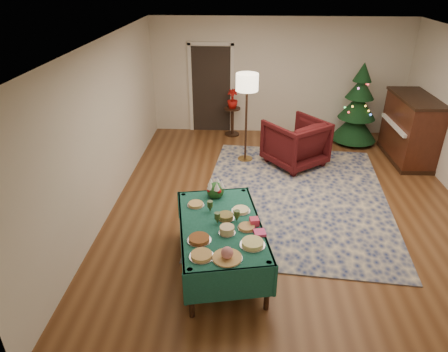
# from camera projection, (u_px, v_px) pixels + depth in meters

# --- Properties ---
(room_shell) EXTENTS (7.00, 7.00, 7.00)m
(room_shell) POSITION_uv_depth(u_px,v_px,m) (294.00, 131.00, 6.30)
(room_shell) COLOR #593319
(room_shell) RESTS_ON ground
(doorway) EXTENTS (1.08, 0.04, 2.16)m
(doorway) POSITION_uv_depth(u_px,v_px,m) (211.00, 87.00, 9.58)
(doorway) COLOR black
(doorway) RESTS_ON ground
(rug) EXTENTS (3.57, 4.48, 0.02)m
(rug) POSITION_uv_depth(u_px,v_px,m) (295.00, 196.00, 7.15)
(rug) COLOR navy
(rug) RESTS_ON ground
(buffet_table) EXTENTS (1.38, 1.98, 0.71)m
(buffet_table) POSITION_uv_depth(u_px,v_px,m) (221.00, 233.00, 5.20)
(buffet_table) COLOR black
(buffet_table) RESTS_ON ground
(platter_0) EXTENTS (0.29, 0.29, 0.04)m
(platter_0) POSITION_uv_depth(u_px,v_px,m) (202.00, 255.00, 4.54)
(platter_0) COLOR silver
(platter_0) RESTS_ON buffet_table
(platter_1) EXTENTS (0.35, 0.35, 0.15)m
(platter_1) POSITION_uv_depth(u_px,v_px,m) (227.00, 254.00, 4.50)
(platter_1) COLOR silver
(platter_1) RESTS_ON buffet_table
(platter_2) EXTENTS (0.30, 0.30, 0.06)m
(platter_2) POSITION_uv_depth(u_px,v_px,m) (253.00, 243.00, 4.73)
(platter_2) COLOR silver
(platter_2) RESTS_ON buffet_table
(platter_3) EXTENTS (0.29, 0.29, 0.05)m
(platter_3) POSITION_uv_depth(u_px,v_px,m) (199.00, 239.00, 4.81)
(platter_3) COLOR silver
(platter_3) RESTS_ON buffet_table
(platter_4) EXTENTS (0.21, 0.21, 0.10)m
(platter_4) POSITION_uv_depth(u_px,v_px,m) (227.00, 230.00, 4.94)
(platter_4) COLOR silver
(platter_4) RESTS_ON buffet_table
(platter_5) EXTENTS (0.24, 0.24, 0.04)m
(platter_5) POSITION_uv_depth(u_px,v_px,m) (247.00, 227.00, 5.04)
(platter_5) COLOR silver
(platter_5) RESTS_ON buffet_table
(platter_6) EXTENTS (0.23, 0.23, 0.07)m
(platter_6) POSITION_uv_depth(u_px,v_px,m) (226.00, 217.00, 5.23)
(platter_6) COLOR silver
(platter_6) RESTS_ON buffet_table
(platter_7) EXTENTS (0.25, 0.25, 0.04)m
(platter_7) POSITION_uv_depth(u_px,v_px,m) (241.00, 210.00, 5.40)
(platter_7) COLOR silver
(platter_7) RESTS_ON buffet_table
(platter_8) EXTENTS (0.24, 0.24, 0.04)m
(platter_8) POSITION_uv_depth(u_px,v_px,m) (196.00, 204.00, 5.53)
(platter_8) COLOR silver
(platter_8) RESTS_ON buffet_table
(goblet_0) EXTENTS (0.08, 0.08, 0.17)m
(goblet_0) POSITION_uv_depth(u_px,v_px,m) (210.00, 206.00, 5.35)
(goblet_0) COLOR #2D471E
(goblet_0) RESTS_ON buffet_table
(goblet_1) EXTENTS (0.08, 0.08, 0.17)m
(goblet_1) POSITION_uv_depth(u_px,v_px,m) (237.00, 216.00, 5.15)
(goblet_1) COLOR #2D471E
(goblet_1) RESTS_ON buffet_table
(goblet_2) EXTENTS (0.08, 0.08, 0.17)m
(goblet_2) POSITION_uv_depth(u_px,v_px,m) (217.00, 218.00, 5.10)
(goblet_2) COLOR #2D471E
(goblet_2) RESTS_ON buffet_table
(napkin_stack) EXTENTS (0.17, 0.17, 0.04)m
(napkin_stack) POSITION_uv_depth(u_px,v_px,m) (260.00, 233.00, 4.93)
(napkin_stack) COLOR #F14385
(napkin_stack) RESTS_ON buffet_table
(gift_box) EXTENTS (0.13, 0.13, 0.09)m
(gift_box) POSITION_uv_depth(u_px,v_px,m) (254.00, 222.00, 5.10)
(gift_box) COLOR #D43A5E
(gift_box) RESTS_ON buffet_table
(centerpiece) EXTENTS (0.26, 0.26, 0.29)m
(centerpiece) POSITION_uv_depth(u_px,v_px,m) (215.00, 189.00, 5.71)
(centerpiece) COLOR #1E4C1E
(centerpiece) RESTS_ON buffet_table
(armchair) EXTENTS (1.40, 1.39, 1.06)m
(armchair) POSITION_uv_depth(u_px,v_px,m) (295.00, 140.00, 8.09)
(armchair) COLOR #3F0D0F
(armchair) RESTS_ON ground
(floor_lamp) EXTENTS (0.44, 0.44, 1.83)m
(floor_lamp) POSITION_uv_depth(u_px,v_px,m) (247.00, 88.00, 7.80)
(floor_lamp) COLOR #A57F3F
(floor_lamp) RESTS_ON ground
(side_table) EXTENTS (0.38, 0.38, 0.68)m
(side_table) POSITION_uv_depth(u_px,v_px,m) (232.00, 122.00, 9.64)
(side_table) COLOR black
(side_table) RESTS_ON ground
(potted_plant) EXTENTS (0.25, 0.44, 0.25)m
(potted_plant) POSITION_uv_depth(u_px,v_px,m) (232.00, 103.00, 9.42)
(potted_plant) COLOR #A7100B
(potted_plant) RESTS_ON side_table
(christmas_tree) EXTENTS (1.29, 1.29, 1.85)m
(christmas_tree) POSITION_uv_depth(u_px,v_px,m) (358.00, 108.00, 8.99)
(christmas_tree) COLOR black
(christmas_tree) RESTS_ON ground
(piano) EXTENTS (0.78, 1.59, 1.36)m
(piano) POSITION_uv_depth(u_px,v_px,m) (410.00, 130.00, 8.25)
(piano) COLOR black
(piano) RESTS_ON ground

